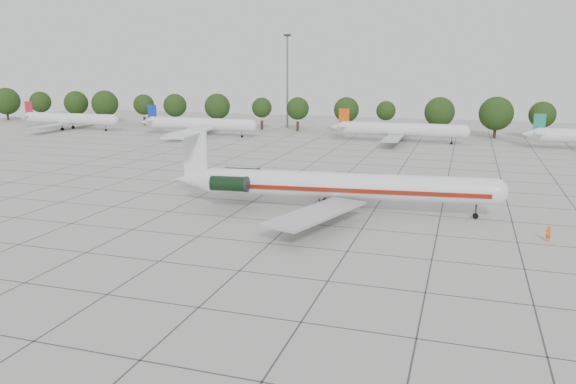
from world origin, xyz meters
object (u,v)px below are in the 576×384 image
(ground_crew, at_px, (548,234))
(bg_airliner_a, at_px, (69,119))
(bg_airliner_c, at_px, (401,130))
(main_airliner, at_px, (327,185))
(floodlight_mast, at_px, (287,76))
(bg_airliner_b, at_px, (199,124))

(ground_crew, xyz_separation_m, bg_airliner_a, (-112.02, 67.54, 2.10))
(bg_airliner_a, height_order, bg_airliner_c, same)
(main_airliner, height_order, bg_airliner_c, main_airliner)
(bg_airliner_c, xyz_separation_m, floodlight_mast, (-33.93, 21.04, 11.37))
(main_airliner, bearing_deg, floodlight_mast, 104.10)
(floodlight_mast, bearing_deg, bg_airliner_c, -31.80)
(main_airliner, xyz_separation_m, ground_crew, (24.42, -4.63, -2.57))
(bg_airliner_a, distance_m, floodlight_mast, 60.75)
(ground_crew, bearing_deg, bg_airliner_a, -52.47)
(bg_airliner_c, bearing_deg, main_airliner, -91.23)
(bg_airliner_b, relative_size, bg_airliner_c, 1.00)
(bg_airliner_c, bearing_deg, bg_airliner_b, -176.31)
(bg_airliner_b, distance_m, bg_airliner_c, 49.39)
(main_airliner, relative_size, bg_airliner_c, 1.44)
(main_airliner, relative_size, bg_airliner_a, 1.44)
(main_airliner, xyz_separation_m, bg_airliner_a, (-87.60, 62.91, -0.46))
(main_airliner, relative_size, ground_crew, 25.22)
(main_airliner, bearing_deg, ground_crew, -17.37)
(floodlight_mast, bearing_deg, bg_airliner_b, -122.38)
(main_airliner, bearing_deg, bg_airliner_a, 137.68)
(bg_airliner_c, bearing_deg, ground_crew, -71.68)
(main_airliner, height_order, ground_crew, main_airliner)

